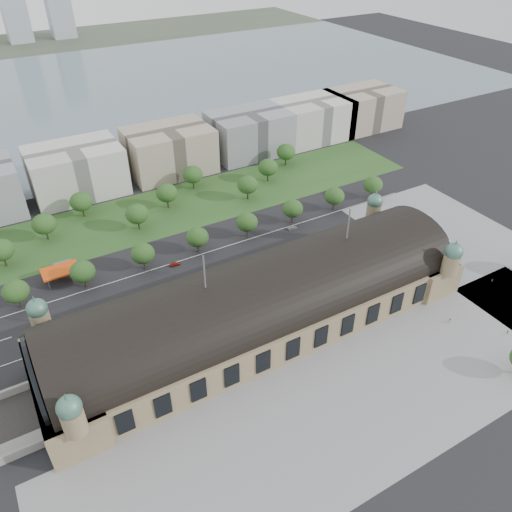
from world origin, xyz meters
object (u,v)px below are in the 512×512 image
parked_car_2 (65,352)px  pedestrian_2 (492,280)px  traffic_car_2 (113,314)px  parked_car_4 (159,318)px  parked_car_3 (73,341)px  parked_car_5 (143,324)px  parked_car_6 (142,317)px  bus_mid (237,271)px  petrol_station (62,269)px  parked_car_0 (52,350)px  pedestrian_0 (450,321)px  traffic_car_6 (386,217)px  bus_west (187,285)px  bus_east (303,246)px  parked_car_1 (72,345)px  traffic_car_3 (175,264)px  traffic_car_4 (269,262)px  traffic_car_5 (292,228)px  pedestrian_1 (508,332)px

parked_car_2 → pedestrian_2: bearing=34.0°
traffic_car_2 → parked_car_4: bearing=50.6°
parked_car_3 → parked_car_5: parked_car_5 is taller
parked_car_6 → bus_mid: bus_mid is taller
petrol_station → parked_car_0: (-12.83, -41.53, -2.22)m
bus_mid → parked_car_5: bearing=96.5°
petrol_station → pedestrian_0: petrol_station is taller
parked_car_5 → traffic_car_2: bearing=-171.6°
traffic_car_6 → bus_west: size_ratio=0.39×
bus_east → traffic_car_6: bearing=-86.5°
parked_car_2 → bus_west: 49.92m
parked_car_4 → parked_car_5: 6.18m
petrol_station → parked_car_1: (-6.46, -42.40, -2.19)m
traffic_car_3 → parked_car_4: (-17.53, -27.72, 0.07)m
traffic_car_6 → bus_east: bus_east is taller
bus_west → bus_mid: size_ratio=1.08×
parked_car_4 → pedestrian_2: size_ratio=2.54×
bus_mid → traffic_car_4: bearing=-95.2°
traffic_car_5 → bus_east: bearing=166.1°
parked_car_1 → parked_car_5: (24.09, -1.88, -0.08)m
traffic_car_5 → parked_car_0: bearing=105.2°
traffic_car_5 → pedestrian_1: size_ratio=2.87×
parked_car_3 → pedestrian_0: (118.76, -57.21, 0.29)m
pedestrian_0 → pedestrian_2: bearing=24.6°
parked_car_2 → bus_east: 103.58m
parked_car_1 → bus_east: size_ratio=0.43×
traffic_car_6 → parked_car_2: traffic_car_6 is taller
parked_car_3 → bus_west: (45.30, 7.00, 1.18)m
parked_car_3 → parked_car_0: bearing=-102.1°
parked_car_4 → bus_east: size_ratio=0.35×
parked_car_1 → pedestrian_0: 131.60m
petrol_station → parked_car_0: size_ratio=3.16×
traffic_car_2 → parked_car_4: (13.59, -10.60, -0.00)m
bus_mid → pedestrian_0: bus_mid is taller
traffic_car_2 → parked_car_1: parked_car_1 is taller
traffic_car_4 → pedestrian_0: size_ratio=2.47×
parked_car_3 → parked_car_2: bearing=-62.2°
parked_car_1 → parked_car_2: 3.23m
traffic_car_4 → parked_car_4: size_ratio=1.06×
bus_mid → parked_car_3: bearing=88.8°
traffic_car_5 → parked_car_6: parked_car_6 is taller
parked_car_6 → pedestrian_2: pedestrian_2 is taller
petrol_station → parked_car_5: bearing=-68.3°
bus_mid → pedestrian_2: (84.76, -54.38, -0.84)m
parked_car_2 → parked_car_5: (26.71, 0.00, 0.02)m
parked_car_1 → traffic_car_3: bearing=90.6°
traffic_car_2 → pedestrian_2: 146.28m
petrol_station → bus_west: bearing=-40.1°
traffic_car_5 → parked_car_4: 79.60m
parked_car_4 → bus_west: bus_west is taller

